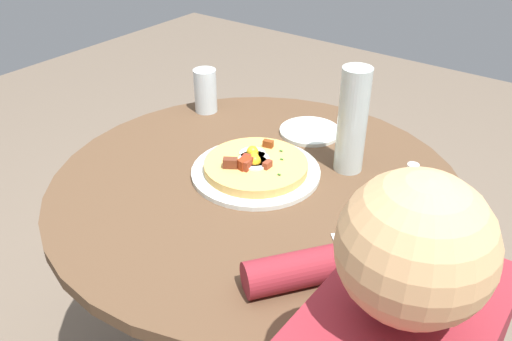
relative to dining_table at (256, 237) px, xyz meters
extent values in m
cylinder|color=brown|center=(0.00, 0.00, 0.16)|extent=(1.00, 1.00, 0.03)
cylinder|color=#333338|center=(0.00, 0.00, -0.21)|extent=(0.12, 0.12, 0.71)
sphere|color=tan|center=(0.38, 0.51, 0.48)|extent=(0.19, 0.19, 0.19)
cylinder|color=maroon|center=(0.21, 0.29, 0.21)|extent=(0.25, 0.21, 0.07)
cylinder|color=silver|center=(-0.03, -0.02, 0.18)|extent=(0.32, 0.32, 0.01)
cylinder|color=#DCAB58|center=(-0.03, -0.02, 0.20)|extent=(0.26, 0.26, 0.02)
cylinder|color=white|center=(-0.05, -0.05, 0.21)|extent=(0.07, 0.07, 0.01)
sphere|color=yellow|center=(-0.05, -0.05, 0.22)|extent=(0.03, 0.03, 0.03)
cylinder|color=white|center=(-0.02, -0.02, 0.21)|extent=(0.07, 0.07, 0.01)
sphere|color=yellow|center=(-0.02, -0.02, 0.22)|extent=(0.03, 0.03, 0.03)
cylinder|color=white|center=(-0.03, -0.03, 0.21)|extent=(0.08, 0.08, 0.01)
sphere|color=yellow|center=(-0.03, -0.03, 0.22)|extent=(0.02, 0.02, 0.02)
cube|color=maroon|center=(0.00, -0.03, 0.22)|extent=(0.04, 0.03, 0.02)
cube|color=brown|center=(-0.02, 0.02, 0.22)|extent=(0.02, 0.01, 0.02)
cube|color=maroon|center=(0.01, -0.02, 0.22)|extent=(0.04, 0.03, 0.02)
cube|color=brown|center=(-0.11, -0.04, 0.22)|extent=(0.02, 0.03, 0.02)
cube|color=maroon|center=(0.01, -0.03, 0.22)|extent=(0.04, 0.03, 0.03)
cube|color=brown|center=(0.03, -0.06, 0.22)|extent=(0.04, 0.04, 0.02)
cube|color=#387F2D|center=(0.00, -0.08, 0.21)|extent=(0.00, 0.01, 0.00)
cube|color=#387F2D|center=(-0.04, -0.05, 0.21)|extent=(0.01, 0.01, 0.00)
cube|color=#387F2D|center=(-0.12, -0.06, 0.21)|extent=(0.00, 0.01, 0.00)
cube|color=#387F2D|center=(-0.01, 0.06, 0.21)|extent=(0.00, 0.01, 0.00)
cube|color=#387F2D|center=(-0.07, 0.02, 0.21)|extent=(0.00, 0.01, 0.00)
cube|color=#387F2D|center=(-0.11, 0.00, 0.21)|extent=(0.00, 0.01, 0.00)
cylinder|color=silver|center=(-0.29, -0.03, 0.18)|extent=(0.17, 0.17, 0.01)
cube|color=white|center=(0.06, 0.36, 0.18)|extent=(0.22, 0.22, 0.00)
cube|color=silver|center=(0.07, 0.37, 0.18)|extent=(0.14, 0.14, 0.00)
cube|color=silver|center=(0.05, 0.35, 0.18)|extent=(0.14, 0.14, 0.00)
cylinder|color=silver|center=(-0.23, -0.36, 0.24)|extent=(0.07, 0.07, 0.13)
cylinder|color=silver|center=(-0.19, 0.15, 0.31)|extent=(0.07, 0.07, 0.27)
cylinder|color=white|center=(-0.22, 0.30, 0.20)|extent=(0.03, 0.03, 0.05)
camera|label=1|loc=(0.87, 0.65, 0.88)|focal=37.33mm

